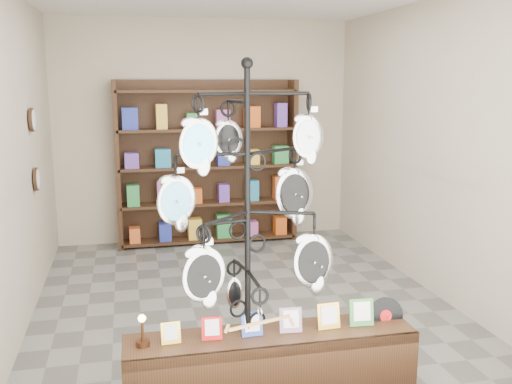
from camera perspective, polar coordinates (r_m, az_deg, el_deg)
ground at (r=5.80m, az=-1.37°, el=-11.04°), size 5.00×5.00×0.00m
room_envelope at (r=5.38m, az=-1.46°, el=7.53°), size 5.00×5.00×5.00m
display_tree at (r=3.68m, az=-0.86°, el=-2.09°), size 1.20×1.14×2.33m
front_shelf at (r=4.11m, az=1.53°, el=-17.02°), size 1.99×0.43×0.70m
back_shelving at (r=7.72m, az=-4.85°, el=2.43°), size 2.42×0.36×2.20m
wall_clocks at (r=6.17m, az=-21.31°, el=3.96°), size 0.03×0.24×0.84m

